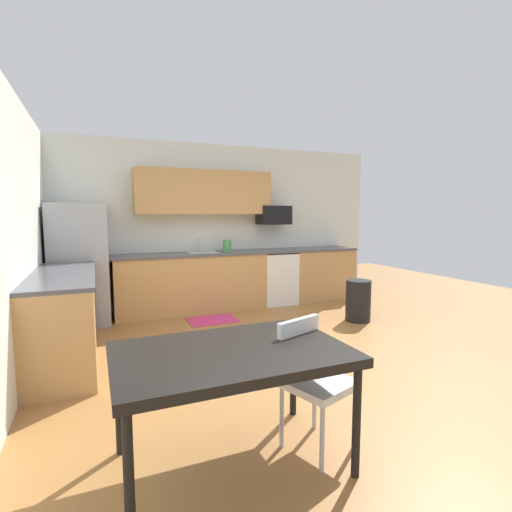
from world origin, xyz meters
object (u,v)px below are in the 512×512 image
microwave (274,215)px  trash_bin (358,301)px  refrigerator (79,264)px  oven_range (276,277)px  chair_near_table (310,372)px  dining_table (232,359)px  kettle (227,246)px

microwave → trash_bin: bearing=-69.0°
microwave → refrigerator: bearing=-176.7°
oven_range → chair_near_table: 4.15m
refrigerator → oven_range: (3.10, 0.08, -0.40)m
oven_range → dining_table: 4.41m
chair_near_table → kettle: (0.72, 3.88, 0.52)m
trash_bin → kettle: bearing=134.0°
microwave → trash_bin: (0.61, -1.59, -1.23)m
dining_table → kettle: bearing=71.8°
oven_range → trash_bin: size_ratio=1.52×
oven_range → kettle: size_ratio=4.55×
chair_near_table → trash_bin: chair_near_table is taller
trash_bin → refrigerator: bearing=159.2°
refrigerator → dining_table: refrigerator is taller
refrigerator → trash_bin: (3.72, -1.41, -0.55)m
kettle → microwave: bearing=3.3°
oven_range → chair_near_table: oven_range is taller
chair_near_table → refrigerator: bearing=111.9°
dining_table → trash_bin: size_ratio=2.33×
oven_range → kettle: bearing=176.7°
microwave → chair_near_table: (-1.60, -3.93, -1.03)m
dining_table → refrigerator: bearing=104.2°
oven_range → microwave: microwave is taller
dining_table → kettle: kettle is taller
microwave → chair_near_table: microwave is taller
microwave → chair_near_table: bearing=-112.1°
trash_bin → kettle: size_ratio=3.00×
oven_range → kettle: kettle is taller
microwave → trash_bin: 2.10m
chair_near_table → trash_bin: 3.23m
trash_bin → kettle: (-1.49, 1.54, 0.72)m
chair_near_table → kettle: bearing=79.5°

